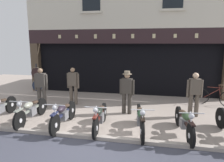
{
  "coord_description": "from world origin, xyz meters",
  "views": [
    {
      "loc": [
        1.49,
        -5.01,
        2.63
      ],
      "look_at": [
        -0.07,
        2.61,
        1.18
      ],
      "focal_mm": 32.78,
      "sensor_mm": 36.0,
      "label": 1
    }
  ],
  "objects_px": {
    "motorcycle_left": "(31,110)",
    "salesman_right": "(127,90)",
    "motorcycle_center_left": "(63,114)",
    "motorcycle_center_right": "(140,119)",
    "leaning_bicycle": "(214,97)",
    "assistant_far_right": "(194,93)",
    "salesman_left": "(41,86)",
    "advert_board_near": "(160,64)",
    "motorcycle_right": "(184,122)",
    "shopkeeper_center": "(73,84)",
    "motorcycle_center": "(100,116)",
    "tyre_sign_pole": "(37,80)"
  },
  "relations": [
    {
      "from": "motorcycle_center",
      "to": "assistant_far_right",
      "type": "bearing_deg",
      "value": -153.15
    },
    {
      "from": "motorcycle_center_right",
      "to": "salesman_right",
      "type": "height_order",
      "value": "salesman_right"
    },
    {
      "from": "motorcycle_right",
      "to": "salesman_right",
      "type": "distance_m",
      "value": 2.46
    },
    {
      "from": "motorcycle_center",
      "to": "salesman_left",
      "type": "relative_size",
      "value": 1.2
    },
    {
      "from": "motorcycle_right",
      "to": "advert_board_near",
      "type": "relative_size",
      "value": 2.25
    },
    {
      "from": "motorcycle_center_left",
      "to": "salesman_left",
      "type": "bearing_deg",
      "value": -46.23
    },
    {
      "from": "motorcycle_right",
      "to": "shopkeeper_center",
      "type": "bearing_deg",
      "value": -33.88
    },
    {
      "from": "motorcycle_center",
      "to": "leaning_bicycle",
      "type": "bearing_deg",
      "value": -144.1
    },
    {
      "from": "motorcycle_left",
      "to": "salesman_right",
      "type": "height_order",
      "value": "salesman_right"
    },
    {
      "from": "salesman_right",
      "to": "assistant_far_right",
      "type": "distance_m",
      "value": 2.41
    },
    {
      "from": "motorcycle_left",
      "to": "motorcycle_center_right",
      "type": "distance_m",
      "value": 3.65
    },
    {
      "from": "motorcycle_left",
      "to": "motorcycle_center",
      "type": "height_order",
      "value": "motorcycle_center"
    },
    {
      "from": "motorcycle_center_left",
      "to": "salesman_right",
      "type": "distance_m",
      "value": 2.48
    },
    {
      "from": "motorcycle_center_left",
      "to": "assistant_far_right",
      "type": "relative_size",
      "value": 1.23
    },
    {
      "from": "motorcycle_center_right",
      "to": "advert_board_near",
      "type": "relative_size",
      "value": 2.22
    },
    {
      "from": "salesman_right",
      "to": "motorcycle_left",
      "type": "bearing_deg",
      "value": 33.59
    },
    {
      "from": "motorcycle_left",
      "to": "shopkeeper_center",
      "type": "height_order",
      "value": "shopkeeper_center"
    },
    {
      "from": "motorcycle_left",
      "to": "leaning_bicycle",
      "type": "xyz_separation_m",
      "value": [
        6.58,
        3.33,
        -0.05
      ]
    },
    {
      "from": "motorcycle_center_left",
      "to": "tyre_sign_pole",
      "type": "distance_m",
      "value": 3.6
    },
    {
      "from": "motorcycle_center_right",
      "to": "salesman_left",
      "type": "distance_m",
      "value": 4.44
    },
    {
      "from": "motorcycle_center",
      "to": "salesman_left",
      "type": "height_order",
      "value": "salesman_left"
    },
    {
      "from": "assistant_far_right",
      "to": "leaning_bicycle",
      "type": "height_order",
      "value": "assistant_far_right"
    },
    {
      "from": "motorcycle_center_left",
      "to": "motorcycle_center_right",
      "type": "bearing_deg",
      "value": 178.66
    },
    {
      "from": "shopkeeper_center",
      "to": "advert_board_near",
      "type": "bearing_deg",
      "value": -144.15
    },
    {
      "from": "motorcycle_center_right",
      "to": "motorcycle_right",
      "type": "relative_size",
      "value": 0.99
    },
    {
      "from": "motorcycle_center_right",
      "to": "salesman_right",
      "type": "bearing_deg",
      "value": -77.06
    },
    {
      "from": "motorcycle_center",
      "to": "tyre_sign_pole",
      "type": "height_order",
      "value": "tyre_sign_pole"
    },
    {
      "from": "salesman_left",
      "to": "advert_board_near",
      "type": "height_order",
      "value": "advert_board_near"
    },
    {
      "from": "motorcycle_center_right",
      "to": "leaning_bicycle",
      "type": "height_order",
      "value": "motorcycle_center_right"
    },
    {
      "from": "salesman_right",
      "to": "assistant_far_right",
      "type": "relative_size",
      "value": 1.01
    },
    {
      "from": "salesman_right",
      "to": "tyre_sign_pole",
      "type": "xyz_separation_m",
      "value": [
        -4.25,
        0.93,
        0.07
      ]
    },
    {
      "from": "motorcycle_right",
      "to": "advert_board_near",
      "type": "height_order",
      "value": "advert_board_near"
    },
    {
      "from": "motorcycle_center_right",
      "to": "shopkeeper_center",
      "type": "relative_size",
      "value": 1.27
    },
    {
      "from": "salesman_right",
      "to": "salesman_left",
      "type": "bearing_deg",
      "value": 7.62
    },
    {
      "from": "motorcycle_center_left",
      "to": "salesman_left",
      "type": "relative_size",
      "value": 1.21
    },
    {
      "from": "motorcycle_center",
      "to": "assistant_far_right",
      "type": "distance_m",
      "value": 3.54
    },
    {
      "from": "motorcycle_center",
      "to": "motorcycle_right",
      "type": "relative_size",
      "value": 0.96
    },
    {
      "from": "motorcycle_right",
      "to": "assistant_far_right",
      "type": "xyz_separation_m",
      "value": [
        0.55,
        1.71,
        0.47
      ]
    },
    {
      "from": "leaning_bicycle",
      "to": "motorcycle_right",
      "type": "bearing_deg",
      "value": 168.23
    },
    {
      "from": "motorcycle_center_right",
      "to": "shopkeeper_center",
      "type": "distance_m",
      "value": 3.85
    },
    {
      "from": "motorcycle_center_right",
      "to": "leaning_bicycle",
      "type": "xyz_separation_m",
      "value": [
        2.93,
        3.45,
        -0.07
      ]
    },
    {
      "from": "assistant_far_right",
      "to": "leaning_bicycle",
      "type": "distance_m",
      "value": 2.09
    },
    {
      "from": "motorcycle_center",
      "to": "salesman_right",
      "type": "xyz_separation_m",
      "value": [
        0.61,
        1.61,
        0.48
      ]
    },
    {
      "from": "motorcycle_center_right",
      "to": "advert_board_near",
      "type": "xyz_separation_m",
      "value": [
        0.64,
        4.67,
        1.14
      ]
    },
    {
      "from": "advert_board_near",
      "to": "motorcycle_center",
      "type": "bearing_deg",
      "value": -111.9
    },
    {
      "from": "motorcycle_center_right",
      "to": "advert_board_near",
      "type": "bearing_deg",
      "value": -105.96
    },
    {
      "from": "motorcycle_center",
      "to": "salesman_right",
      "type": "height_order",
      "value": "salesman_right"
    },
    {
      "from": "salesman_left",
      "to": "salesman_right",
      "type": "xyz_separation_m",
      "value": [
        3.49,
        0.01,
        -0.0
      ]
    },
    {
      "from": "tyre_sign_pole",
      "to": "advert_board_near",
      "type": "height_order",
      "value": "advert_board_near"
    },
    {
      "from": "motorcycle_center_left",
      "to": "motorcycle_center",
      "type": "bearing_deg",
      "value": 179.47
    }
  ]
}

